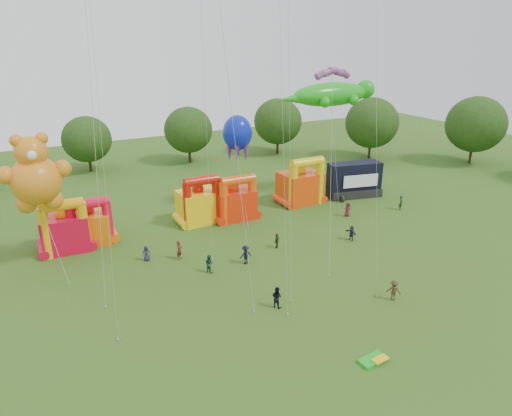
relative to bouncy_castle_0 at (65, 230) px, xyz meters
name	(u,v)px	position (x,y,z in m)	size (l,w,h in m)	color
ground	(364,372)	(15.22, -28.75, -2.24)	(160.00, 160.00, 0.00)	#375919
tree_ring	(351,290)	(14.04, -28.13, 4.02)	(124.33, 126.44, 12.07)	#352314
bouncy_castle_0	(65,230)	(0.00, 0.00, 0.00)	(4.78, 3.92, 5.84)	red
bouncy_castle_1	(89,225)	(2.54, 0.86, -0.22)	(5.33, 4.69, 5.26)	orange
bouncy_castle_2	(199,204)	(14.94, 0.69, 0.06)	(4.77, 3.92, 5.99)	yellow
bouncy_castle_3	(234,201)	(19.13, -0.09, -0.06)	(4.87, 3.94, 5.70)	red
bouncy_castle_4	(301,185)	(29.29, 0.84, 0.19)	(5.38, 4.40, 6.40)	#E4410C
stage_trailer	(354,180)	(37.19, -0.30, 0.06)	(7.69, 4.27, 4.78)	black
teddy_bear_kite	(40,191)	(-1.71, -3.61, 5.55)	(6.25, 6.60, 13.08)	orange
gecko_kite	(333,116)	(33.22, 0.15, 9.02)	(14.60, 7.08, 15.53)	#1AA818
octopus_kite	(241,169)	(20.61, 1.09, 3.53)	(3.89, 8.66, 11.97)	#0B1EB3
parafoil_kites	(239,150)	(14.41, -11.53, 9.20)	(26.91, 14.57, 29.38)	red
diamond_kites	(250,97)	(14.12, -14.28, 14.15)	(23.52, 19.37, 39.59)	red
folded_kite_bundle	(374,360)	(16.49, -28.20, -2.10)	(2.08, 1.23, 0.31)	green
spectator_0	(146,253)	(6.67, -6.21, -1.44)	(0.78, 0.51, 1.59)	#28263F
spectator_1	(179,250)	(9.66, -7.42, -1.24)	(0.72, 0.47, 1.98)	#5B1E1A
spectator_2	(209,264)	(11.30, -11.22, -1.36)	(0.85, 0.66, 1.75)	#183C27
spectator_3	(246,255)	(15.07, -11.31, -1.28)	(1.23, 0.71, 1.91)	black
spectator_4	(277,241)	(19.54, -9.67, -1.42)	(0.96, 0.40, 1.63)	#362E15
spectator_5	(351,233)	(27.67, -11.74, -1.41)	(1.54, 0.49, 1.66)	#23273B
spectator_6	(348,209)	(31.71, -5.97, -1.35)	(0.87, 0.56, 1.78)	#591926
spectator_7	(401,203)	(39.13, -7.33, -1.30)	(0.68, 0.45, 1.88)	#173B27
spectator_8	(277,297)	(13.96, -19.27, -1.32)	(0.89, 0.70, 1.84)	black
spectator_9	(394,290)	(23.22, -22.89, -1.33)	(1.17, 0.67, 1.81)	#422C1A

